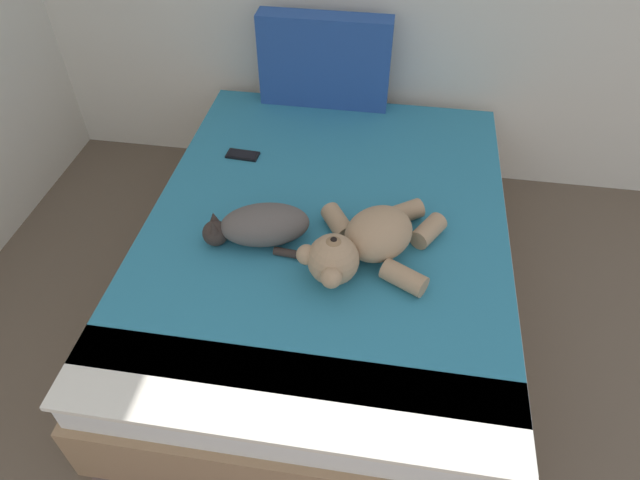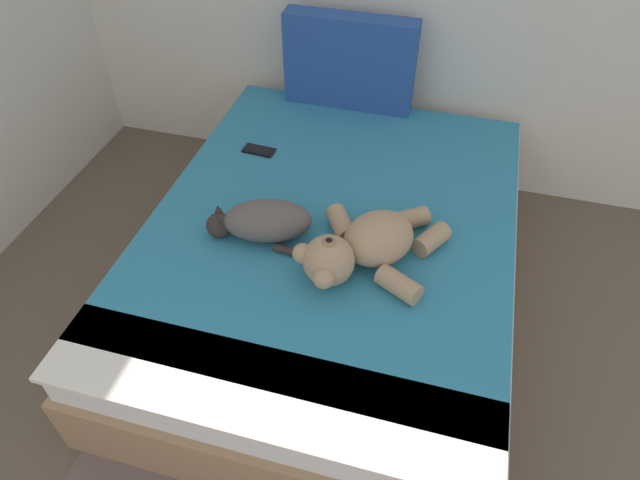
% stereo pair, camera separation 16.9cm
% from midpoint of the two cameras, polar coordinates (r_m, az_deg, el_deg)
% --- Properties ---
extents(bed, '(1.50, 1.94, 0.48)m').
position_cam_midpoint_polar(bed, '(2.43, -1.33, -2.08)').
color(bed, '#9E7A56').
rests_on(bed, ground_plane).
extents(patterned_cushion, '(0.65, 0.12, 0.46)m').
position_cam_midpoint_polar(patterned_cushion, '(2.89, -1.30, 17.71)').
color(patterned_cushion, '#264C99').
rests_on(patterned_cushion, bed).
extents(cat, '(0.44, 0.27, 0.15)m').
position_cam_midpoint_polar(cat, '(2.14, -8.40, 1.34)').
color(cat, '#59514C').
rests_on(cat, bed).
extents(teddy_bear, '(0.54, 0.56, 0.20)m').
position_cam_midpoint_polar(teddy_bear, '(2.04, 2.33, -0.34)').
color(teddy_bear, tan).
rests_on(teddy_bear, bed).
extents(cell_phone, '(0.15, 0.08, 0.01)m').
position_cam_midpoint_polar(cell_phone, '(2.63, -9.75, 8.49)').
color(cell_phone, black).
rests_on(cell_phone, bed).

